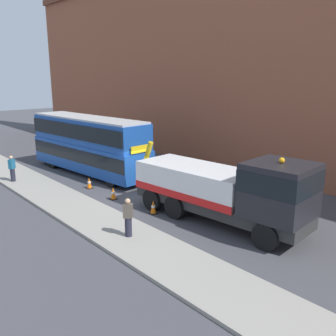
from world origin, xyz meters
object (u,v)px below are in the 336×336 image
(recovery_tow_truck, at_px, (225,189))
(pedestrian_onlooker, at_px, (12,169))
(pedestrian_bystander, at_px, (128,218))
(traffic_cone_near_truck, at_px, (153,207))
(double_decker_bus, at_px, (88,143))
(traffic_cone_near_bus, at_px, (89,183))
(traffic_cone_midway, at_px, (113,194))

(recovery_tow_truck, distance_m, pedestrian_onlooker, 14.54)
(pedestrian_bystander, bearing_deg, traffic_cone_near_truck, -14.01)
(double_decker_bus, relative_size, traffic_cone_near_bus, 15.53)
(pedestrian_onlooker, xyz_separation_m, traffic_cone_near_bus, (4.28, 3.18, -0.64))
(traffic_cone_midway, bearing_deg, double_decker_bus, 162.08)
(pedestrian_bystander, xyz_separation_m, traffic_cone_near_bus, (-7.69, 2.48, -0.64))
(traffic_cone_near_truck, bearing_deg, pedestrian_onlooker, -161.58)
(double_decker_bus, relative_size, traffic_cone_near_truck, 15.53)
(recovery_tow_truck, height_order, traffic_cone_near_bus, recovery_tow_truck)
(pedestrian_bystander, distance_m, traffic_cone_near_truck, 3.26)
(pedestrian_bystander, height_order, traffic_cone_midway, pedestrian_bystander)
(pedestrian_onlooker, relative_size, traffic_cone_near_truck, 2.38)
(recovery_tow_truck, height_order, traffic_cone_midway, recovery_tow_truck)
(recovery_tow_truck, xyz_separation_m, pedestrian_bystander, (-1.61, -4.44, -0.77))
(recovery_tow_truck, distance_m, traffic_cone_near_bus, 9.60)
(traffic_cone_midway, relative_size, traffic_cone_near_truck, 1.00)
(traffic_cone_midway, bearing_deg, traffic_cone_near_bus, 179.28)
(pedestrian_bystander, relative_size, traffic_cone_midway, 2.38)
(traffic_cone_near_truck, bearing_deg, recovery_tow_truck, 27.63)
(pedestrian_onlooker, relative_size, pedestrian_bystander, 1.00)
(double_decker_bus, bearing_deg, traffic_cone_near_bus, -35.16)
(double_decker_bus, height_order, traffic_cone_near_truck, double_decker_bus)
(recovery_tow_truck, relative_size, double_decker_bus, 0.91)
(pedestrian_bystander, bearing_deg, traffic_cone_midway, 18.44)
(traffic_cone_near_bus, bearing_deg, traffic_cone_midway, -0.72)
(pedestrian_bystander, xyz_separation_m, traffic_cone_near_truck, (-1.65, 2.73, -0.64))
(recovery_tow_truck, relative_size, pedestrian_onlooker, 5.98)
(pedestrian_onlooker, bearing_deg, traffic_cone_near_truck, -15.64)
(pedestrian_bystander, bearing_deg, traffic_cone_near_bus, 26.96)
(pedestrian_bystander, relative_size, traffic_cone_near_truck, 2.38)
(double_decker_bus, height_order, pedestrian_onlooker, double_decker_bus)
(pedestrian_bystander, bearing_deg, recovery_tow_truck, -65.06)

